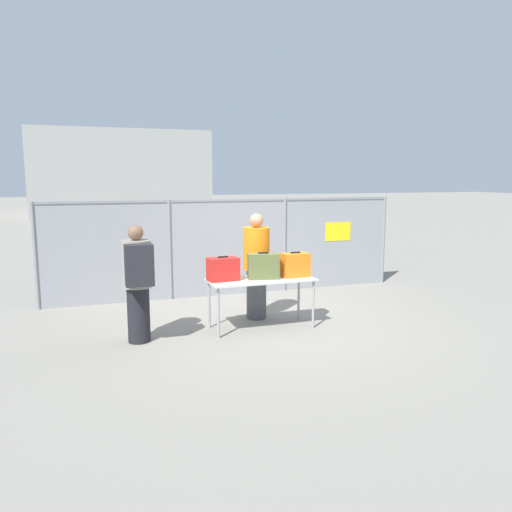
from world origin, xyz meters
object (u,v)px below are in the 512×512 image
suitcase_red (223,269)px  traveler_hooded (138,279)px  suitcase_orange (295,265)px  utility_trailer (228,256)px  inspection_table (261,283)px  suitcase_olive (263,266)px  security_worker_near (256,265)px

suitcase_red → traveler_hooded: size_ratio=0.28×
suitcase_orange → utility_trailer: size_ratio=0.11×
suitcase_red → utility_trailer: (1.47, 4.87, -0.59)m
traveler_hooded → inspection_table: bearing=-3.3°
suitcase_orange → utility_trailer: suitcase_orange is taller
suitcase_olive → security_worker_near: security_worker_near is taller
security_worker_near → utility_trailer: (0.76, 4.39, -0.53)m
inspection_table → suitcase_red: bearing=172.4°
suitcase_red → suitcase_olive: suitcase_olive is taller
inspection_table → utility_trailer: bearing=79.9°
traveler_hooded → suitcase_olive: bearing=-3.3°
suitcase_olive → utility_trailer: bearing=80.3°
suitcase_orange → traveler_hooded: size_ratio=0.25×
suitcase_orange → security_worker_near: security_worker_near is taller
utility_trailer → security_worker_near: bearing=-99.9°
suitcase_olive → traveler_hooded: (-1.92, -0.10, -0.05)m
suitcase_red → utility_trailer: suitcase_red is taller
suitcase_olive → suitcase_orange: 0.54m
suitcase_red → traveler_hooded: 1.31m
inspection_table → suitcase_olive: 0.27m
inspection_table → suitcase_orange: 0.63m
utility_trailer → suitcase_red: bearing=-106.8°
traveler_hooded → security_worker_near: size_ratio=0.96×
traveler_hooded → utility_trailer: traveler_hooded is taller
traveler_hooded → suitcase_red: bearing=1.6°
suitcase_olive → traveler_hooded: size_ratio=0.30×
inspection_table → suitcase_red: suitcase_red is taller
security_worker_near → utility_trailer: size_ratio=0.46×
security_worker_near → utility_trailer: 4.49m
inspection_table → suitcase_orange: suitcase_orange is taller
inspection_table → traveler_hooded: size_ratio=0.98×
suitcase_red → security_worker_near: size_ratio=0.27×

